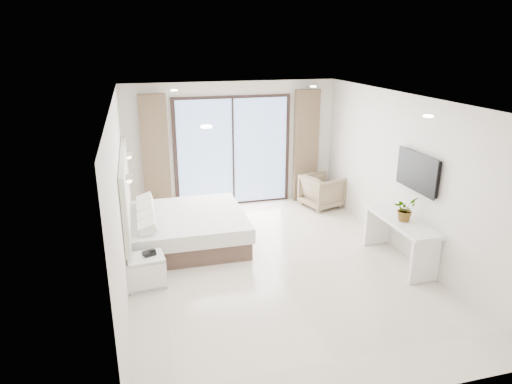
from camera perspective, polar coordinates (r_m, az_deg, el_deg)
The scene contains 8 objects.
ground at distance 7.58m, azimuth 2.18°, elevation -9.18°, with size 6.20×6.20×0.00m, color beige.
room_shell at distance 7.74m, azimuth -0.97°, elevation 4.00°, with size 4.62×6.22×2.72m.
bed at distance 8.30m, azimuth -8.80°, elevation -4.54°, with size 2.05×1.95×0.71m.
nightstand at distance 7.10m, azimuth -13.52°, elevation -9.59°, with size 0.57×0.49×0.48m.
phone at distance 7.00m, azimuth -13.22°, elevation -7.46°, with size 0.17×0.14×0.06m, color black.
console_desk at distance 7.83m, azimuth 17.58°, elevation -4.63°, with size 0.50×1.59×0.77m.
plant at distance 7.65m, azimuth 18.10°, elevation -2.32°, with size 0.35×0.39×0.31m, color #33662D.
armchair at distance 10.11m, azimuth 8.29°, elevation 0.31°, with size 0.77×0.72×0.79m, color #988763.
Camera 1 is at (-2.00, -6.41, 3.53)m, focal length 32.00 mm.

